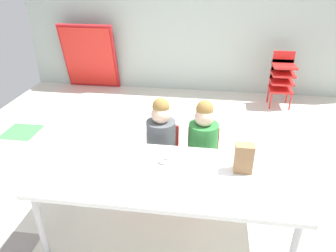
{
  "coord_description": "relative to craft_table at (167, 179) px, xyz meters",
  "views": [
    {
      "loc": [
        0.12,
        -2.37,
        1.96
      ],
      "look_at": [
        -0.17,
        -0.29,
        0.86
      ],
      "focal_mm": 33.85,
      "sensor_mm": 36.0,
      "label": 1
    }
  ],
  "objects": [
    {
      "name": "ground_plane",
      "position": [
        0.14,
        0.54,
        -0.57
      ],
      "size": [
        5.88,
        5.53,
        0.02
      ],
      "color": "silver"
    },
    {
      "name": "back_wall",
      "position": [
        0.14,
        3.31,
        0.66
      ],
      "size": [
        5.88,
        0.1,
        2.43
      ],
      "primitive_type": "cube",
      "color": "#B2C1B7",
      "rests_on": "ground_plane"
    },
    {
      "name": "craft_table",
      "position": [
        0.0,
        0.0,
        0.0
      ],
      "size": [
        1.88,
        0.76,
        0.61
      ],
      "color": "white",
      "rests_on": "ground_plane"
    },
    {
      "name": "seated_child_near_camera",
      "position": [
        -0.14,
        0.61,
        -0.0
      ],
      "size": [
        0.32,
        0.31,
        0.92
      ],
      "color": "red",
      "rests_on": "ground_plane"
    },
    {
      "name": "seated_child_middle_seat",
      "position": [
        0.23,
        0.61,
        -0.0
      ],
      "size": [
        0.32,
        0.31,
        0.92
      ],
      "color": "red",
      "rests_on": "ground_plane"
    },
    {
      "name": "kid_chair_red_stack",
      "position": [
        1.3,
        2.8,
        -0.1
      ],
      "size": [
        0.32,
        0.3,
        0.8
      ],
      "color": "red",
      "rests_on": "ground_plane"
    },
    {
      "name": "folded_activity_table",
      "position": [
        -1.75,
        3.11,
        -0.02
      ],
      "size": [
        0.9,
        0.29,
        1.09
      ],
      "color": "red",
      "rests_on": "ground_plane"
    },
    {
      "name": "paper_bag_brown",
      "position": [
        0.54,
        0.1,
        0.16
      ],
      "size": [
        0.13,
        0.09,
        0.22
      ],
      "primitive_type": "cube",
      "color": "#9E754C",
      "rests_on": "craft_table"
    },
    {
      "name": "paper_plate_near_edge",
      "position": [
        -0.03,
        0.13,
        0.05
      ],
      "size": [
        0.18,
        0.18,
        0.01
      ],
      "primitive_type": "cylinder",
      "color": "white",
      "rests_on": "craft_table"
    },
    {
      "name": "paper_plate_center_table",
      "position": [
        -0.53,
        -0.1,
        0.05
      ],
      "size": [
        0.18,
        0.18,
        0.01
      ],
      "primitive_type": "cylinder",
      "color": "white",
      "rests_on": "craft_table"
    },
    {
      "name": "donut_powdered_on_plate",
      "position": [
        -0.03,
        0.13,
        0.07
      ],
      "size": [
        0.1,
        0.1,
        0.03
      ],
      "primitive_type": "torus",
      "color": "white",
      "rests_on": "craft_table"
    }
  ]
}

